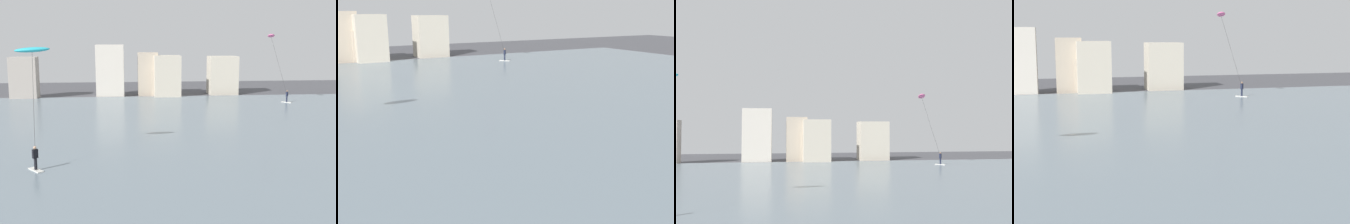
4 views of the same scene
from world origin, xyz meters
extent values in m
cube|color=slate|center=(0.00, 31.18, 0.05)|extent=(84.00, 52.00, 0.10)
cube|color=beige|center=(-7.36, 58.82, 3.90)|extent=(4.16, 3.05, 7.79)
cube|color=#B7A893|center=(-1.61, 59.28, 3.30)|extent=(3.06, 2.44, 6.60)
cube|color=#B7A893|center=(0.50, 59.31, 2.03)|extent=(3.02, 3.79, 4.07)
cube|color=beige|center=(1.22, 57.62, 3.10)|extent=(3.94, 3.66, 6.19)
cube|color=beige|center=(10.22, 59.72, 2.98)|extent=(4.45, 3.49, 5.97)
cube|color=silver|center=(16.85, 49.23, 0.13)|extent=(1.31, 1.29, 0.06)
cylinder|color=#191E33|center=(16.85, 49.23, 0.55)|extent=(0.20, 0.20, 0.78)
cube|color=#191E33|center=(16.85, 49.23, 1.24)|extent=(0.39, 0.40, 0.60)
sphere|color=#9E7051|center=(16.85, 49.23, 1.65)|extent=(0.20, 0.20, 0.20)
cylinder|color=#333333|center=(15.45, 48.86, 5.05)|extent=(2.83, 0.77, 7.73)
ellipsoid|color=pink|center=(14.05, 48.49, 9.07)|extent=(1.51, 2.88, 0.63)
camera|label=1|loc=(-4.66, -6.17, 8.67)|focal=45.30mm
camera|label=2|loc=(-8.89, 3.28, 6.73)|focal=41.89mm
camera|label=3|loc=(-4.14, 0.08, 4.64)|focal=41.90mm
camera|label=4|loc=(-3.22, -2.05, 6.77)|focal=52.78mm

